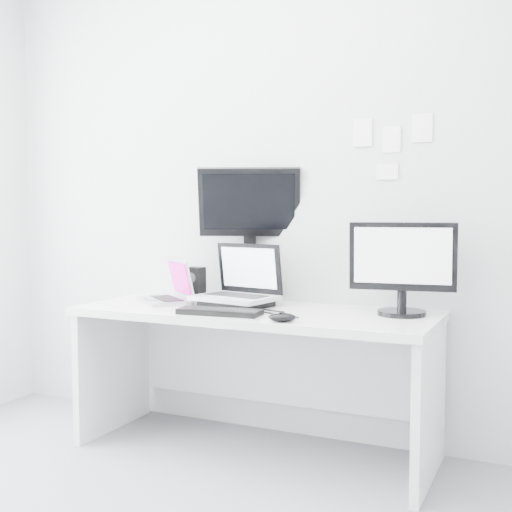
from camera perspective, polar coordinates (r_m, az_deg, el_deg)
back_wall at (r=3.59m, az=2.21°, el=5.97°), size 3.60×0.00×3.60m
desk at (r=3.38m, az=-0.17°, el=-10.77°), size 1.80×0.70×0.73m
macbook at (r=3.57m, az=-7.96°, el=-2.07°), size 0.41×0.40×0.24m
speaker at (r=3.67m, az=-5.28°, el=-2.37°), size 0.11×0.11×0.18m
dell_laptop at (r=3.39m, az=-1.87°, el=-1.60°), size 0.45×0.38×0.33m
rear_monitor at (r=3.60m, az=-0.56°, el=2.04°), size 0.58×0.39×0.75m
samsung_monitor at (r=3.17m, az=12.54°, el=-0.95°), size 0.52×0.29×0.46m
keyboard at (r=3.15m, az=-3.16°, el=-4.84°), size 0.41×0.18×0.03m
mouse at (r=2.94m, az=2.28°, el=-5.32°), size 0.15×0.12×0.04m
wall_note_0 at (r=3.46m, az=9.20°, el=10.49°), size 0.10×0.00×0.14m
wall_note_1 at (r=3.41m, az=11.65°, el=9.86°), size 0.09×0.00×0.13m
wall_note_2 at (r=3.39m, az=14.18°, el=10.72°), size 0.10×0.00×0.14m
wall_note_3 at (r=3.41m, az=11.29°, el=7.18°), size 0.11×0.00×0.08m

